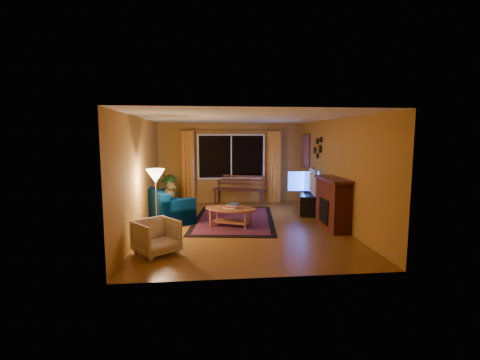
{
  "coord_description": "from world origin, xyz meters",
  "views": [
    {
      "loc": [
        -0.85,
        -7.88,
        2.1
      ],
      "look_at": [
        0.0,
        0.3,
        1.05
      ],
      "focal_mm": 26.0,
      "sensor_mm": 36.0,
      "label": 1
    }
  ],
  "objects": [
    {
      "name": "mirror_cluster",
      "position": [
        2.21,
        1.3,
        1.8
      ],
      "size": [
        0.06,
        0.6,
        0.56
      ],
      "primitive_type": null,
      "color": "black",
      "rests_on": "wall_right"
    },
    {
      "name": "floor",
      "position": [
        0.0,
        0.0,
        -0.01
      ],
      "size": [
        4.5,
        6.0,
        0.02
      ],
      "primitive_type": "cube",
      "color": "brown",
      "rests_on": "ground"
    },
    {
      "name": "bench",
      "position": [
        0.2,
        2.58,
        0.23
      ],
      "size": [
        1.62,
        0.98,
        0.47
      ],
      "primitive_type": "cube",
      "rotation": [
        0.0,
        0.0,
        -0.36
      ],
      "color": "#431E1C",
      "rests_on": "ground"
    },
    {
      "name": "armchair",
      "position": [
        -1.71,
        -1.77,
        0.34
      ],
      "size": [
        0.91,
        0.9,
        0.69
      ],
      "primitive_type": "imported",
      "rotation": [
        0.0,
        0.0,
        0.66
      ],
      "color": "beige",
      "rests_on": "ground"
    },
    {
      "name": "sofa",
      "position": [
        -1.83,
        0.95,
        0.39
      ],
      "size": [
        1.58,
        2.11,
        0.79
      ],
      "primitive_type": "cube",
      "rotation": [
        0.0,
        0.0,
        0.44
      ],
      "color": "#00193D",
      "rests_on": "ground"
    },
    {
      "name": "fireplace",
      "position": [
        2.05,
        -0.4,
        0.55
      ],
      "size": [
        0.4,
        1.2,
        1.1
      ],
      "primitive_type": "cube",
      "color": "maroon",
      "rests_on": "ground"
    },
    {
      "name": "curtain_rod",
      "position": [
        0.0,
        2.9,
        2.25
      ],
      "size": [
        3.2,
        0.03,
        0.03
      ],
      "primitive_type": "cylinder",
      "rotation": [
        0.0,
        1.57,
        0.0
      ],
      "color": "#BF8C3F",
      "rests_on": "wall_back"
    },
    {
      "name": "rug",
      "position": [
        -0.12,
        0.61,
        0.01
      ],
      "size": [
        2.37,
        3.34,
        0.02
      ],
      "primitive_type": "cube",
      "rotation": [
        0.0,
        0.0,
        -0.14
      ],
      "color": "maroon",
      "rests_on": "ground"
    },
    {
      "name": "window",
      "position": [
        0.0,
        2.94,
        1.45
      ],
      "size": [
        2.0,
        0.02,
        1.3
      ],
      "primitive_type": "cube",
      "color": "black",
      "rests_on": "wall_back"
    },
    {
      "name": "wall_left",
      "position": [
        -2.26,
        0.0,
        1.25
      ],
      "size": [
        0.02,
        6.0,
        2.5
      ],
      "primitive_type": "cube",
      "color": "#B37D31",
      "rests_on": "ground"
    },
    {
      "name": "painting",
      "position": [
        2.22,
        2.45,
        1.65
      ],
      "size": [
        0.04,
        0.76,
        0.96
      ],
      "primitive_type": "cube",
      "color": "#DC5C18",
      "rests_on": "wall_right"
    },
    {
      "name": "floor_lamp",
      "position": [
        -1.88,
        -0.41,
        0.7
      ],
      "size": [
        0.28,
        0.28,
        1.39
      ],
      "primitive_type": "cylinder",
      "rotation": [
        0.0,
        0.0,
        -0.21
      ],
      "color": "#BF8C3F",
      "rests_on": "ground"
    },
    {
      "name": "potted_plant",
      "position": [
        -1.94,
        2.75,
        0.46
      ],
      "size": [
        0.55,
        0.55,
        0.92
      ],
      "primitive_type": "imported",
      "rotation": [
        0.0,
        0.0,
        -0.06
      ],
      "color": "#235B1E",
      "rests_on": "ground"
    },
    {
      "name": "tv_console",
      "position": [
        1.99,
        1.27,
        0.27
      ],
      "size": [
        0.77,
        1.36,
        0.54
      ],
      "primitive_type": "cube",
      "rotation": [
        0.0,
        0.0,
        -0.28
      ],
      "color": "black",
      "rests_on": "ground"
    },
    {
      "name": "television",
      "position": [
        1.99,
        1.27,
        0.87
      ],
      "size": [
        0.35,
        1.16,
        0.66
      ],
      "primitive_type": "imported",
      "rotation": [
        0.0,
        0.0,
        1.4
      ],
      "color": "black",
      "rests_on": "tv_console"
    },
    {
      "name": "ceiling",
      "position": [
        0.0,
        0.0,
        2.51
      ],
      "size": [
        4.5,
        6.0,
        0.02
      ],
      "primitive_type": "cube",
      "color": "white",
      "rests_on": "ground"
    },
    {
      "name": "coffee_table",
      "position": [
        -0.25,
        -0.02,
        0.22
      ],
      "size": [
        1.6,
        1.6,
        0.44
      ],
      "primitive_type": "cylinder",
      "rotation": [
        0.0,
        0.0,
        -0.41
      ],
      "color": "#B56739",
      "rests_on": "ground"
    },
    {
      "name": "curtain_right",
      "position": [
        1.35,
        2.88,
        1.12
      ],
      "size": [
        0.36,
        0.36,
        2.24
      ],
      "primitive_type": "cylinder",
      "color": "orange",
      "rests_on": "ground"
    },
    {
      "name": "curtain_left",
      "position": [
        -1.35,
        2.88,
        1.12
      ],
      "size": [
        0.36,
        0.36,
        2.24
      ],
      "primitive_type": "cylinder",
      "color": "orange",
      "rests_on": "ground"
    },
    {
      "name": "dog",
      "position": [
        -1.78,
        1.38,
        0.61
      ],
      "size": [
        0.37,
        0.46,
        0.45
      ],
      "primitive_type": null,
      "rotation": [
        0.0,
        0.0,
        -0.18
      ],
      "color": "olive",
      "rests_on": "sofa"
    },
    {
      "name": "wall_right",
      "position": [
        2.26,
        0.0,
        1.25
      ],
      "size": [
        0.02,
        6.0,
        2.5
      ],
      "primitive_type": "cube",
      "color": "#B37D31",
      "rests_on": "ground"
    },
    {
      "name": "wall_back",
      "position": [
        0.0,
        3.01,
        1.25
      ],
      "size": [
        4.5,
        0.02,
        2.5
      ],
      "primitive_type": "cube",
      "color": "#B37D31",
      "rests_on": "ground"
    }
  ]
}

